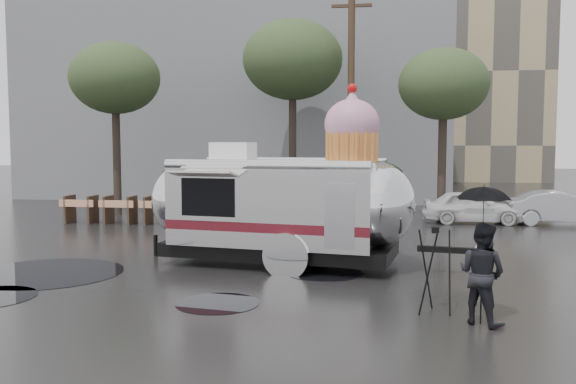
# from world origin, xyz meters

# --- Properties ---
(ground) EXTENTS (120.00, 120.00, 0.00)m
(ground) POSITION_xyz_m (0.00, 0.00, 0.00)
(ground) COLOR black
(ground) RESTS_ON ground
(puddles) EXTENTS (8.73, 4.88, 0.01)m
(puddles) POSITION_xyz_m (-2.25, 1.42, 0.01)
(puddles) COLOR black
(puddles) RESTS_ON ground
(grey_building) EXTENTS (22.00, 12.00, 13.00)m
(grey_building) POSITION_xyz_m (-4.00, 24.00, 6.50)
(grey_building) COLOR slate
(grey_building) RESTS_ON ground
(utility_pole) EXTENTS (1.60, 0.28, 9.00)m
(utility_pole) POSITION_xyz_m (2.50, 14.00, 4.62)
(utility_pole) COLOR #473323
(utility_pole) RESTS_ON ground
(tree_left) EXTENTS (3.64, 3.64, 6.95)m
(tree_left) POSITION_xyz_m (-7.00, 13.00, 5.48)
(tree_left) COLOR #382D26
(tree_left) RESTS_ON ground
(tree_mid) EXTENTS (4.20, 4.20, 8.03)m
(tree_mid) POSITION_xyz_m (0.00, 15.00, 6.34)
(tree_mid) COLOR #382D26
(tree_mid) RESTS_ON ground
(tree_right) EXTENTS (3.36, 3.36, 6.42)m
(tree_right) POSITION_xyz_m (6.00, 13.00, 5.06)
(tree_right) COLOR #382D26
(tree_right) RESTS_ON ground
(barricade_row) EXTENTS (4.30, 0.80, 1.00)m
(barricade_row) POSITION_xyz_m (-5.55, 9.96, 0.52)
(barricade_row) COLOR #473323
(barricade_row) RESTS_ON ground
(airstream_trailer) EXTENTS (8.02, 3.44, 4.36)m
(airstream_trailer) POSITION_xyz_m (1.41, 3.69, 1.53)
(airstream_trailer) COLOR silver
(airstream_trailer) RESTS_ON ground
(person_right) EXTENTS (0.89, 0.84, 1.65)m
(person_right) POSITION_xyz_m (5.33, -0.63, 0.83)
(person_right) COLOR black
(person_right) RESTS_ON ground
(umbrella_black) EXTENTS (1.05, 1.05, 2.26)m
(umbrella_black) POSITION_xyz_m (5.33, -0.63, 1.91)
(umbrella_black) COLOR black
(umbrella_black) RESTS_ON ground
(tripod) EXTENTS (0.55, 0.62, 1.50)m
(tripod) POSITION_xyz_m (4.63, -0.12, 0.89)
(tripod) COLOR black
(tripod) RESTS_ON ground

